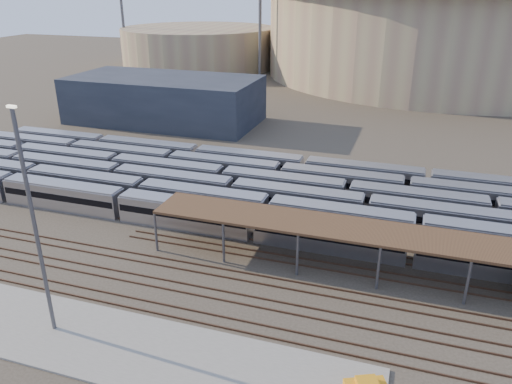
{
  "coord_description": "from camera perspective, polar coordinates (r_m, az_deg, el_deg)",
  "views": [
    {
      "loc": [
        19.52,
        -44.56,
        29.81
      ],
      "look_at": [
        0.92,
        12.0,
        4.46
      ],
      "focal_mm": 35.0,
      "sensor_mm": 36.0,
      "label": 1
    }
  ],
  "objects": [
    {
      "name": "service_building",
      "position": [
        116.19,
        -10.43,
        10.36
      ],
      "size": [
        42.0,
        20.0,
        10.0
      ],
      "primitive_type": "cube",
      "color": "#1E232D",
      "rests_on": "ground"
    },
    {
      "name": "stadium",
      "position": [
        185.13,
        20.86,
        17.52
      ],
      "size": [
        124.0,
        124.0,
        32.5
      ],
      "color": "gray",
      "rests_on": "ground"
    },
    {
      "name": "floodlight_3",
      "position": [
        206.88,
        10.64,
        20.16
      ],
      "size": [
        4.0,
        1.0,
        38.4
      ],
      "color": "#515155",
      "rests_on": "ground"
    },
    {
      "name": "ground",
      "position": [
        57.06,
        -4.7,
        -8.53
      ],
      "size": [
        420.0,
        420.0,
        0.0
      ],
      "primitive_type": "plane",
      "color": "#383026",
      "rests_on": "ground"
    },
    {
      "name": "floodlight_0",
      "position": [
        162.56,
        0.46,
        19.83
      ],
      "size": [
        4.0,
        1.0,
        38.4
      ],
      "color": "#515155",
      "rests_on": "ground"
    },
    {
      "name": "yard_light_pole",
      "position": [
        45.99,
        -23.96,
        -3.62
      ],
      "size": [
        0.82,
        0.36,
        20.84
      ],
      "color": "#515155",
      "rests_on": "apron"
    },
    {
      "name": "secondary_arena",
      "position": [
        193.17,
        -6.5,
        16.14
      ],
      "size": [
        56.0,
        56.0,
        14.0
      ],
      "primitive_type": "cylinder",
      "color": "gray",
      "rests_on": "ground"
    },
    {
      "name": "floodlight_1",
      "position": [
        195.16,
        -15.1,
        19.64
      ],
      "size": [
        4.0,
        1.0,
        38.4
      ],
      "color": "#515155",
      "rests_on": "ground"
    },
    {
      "name": "inspection_shed",
      "position": [
        54.6,
        18.81,
        -5.33
      ],
      "size": [
        60.3,
        6.0,
        5.3
      ],
      "color": "#515155",
      "rests_on": "ground"
    },
    {
      "name": "subway_trains",
      "position": [
        71.83,
        0.6,
        0.11
      ],
      "size": [
        122.66,
        23.9,
        3.6
      ],
      "color": "#A3A2A7",
      "rests_on": "ground"
    },
    {
      "name": "apron",
      "position": [
        48.56,
        -17.52,
        -15.94
      ],
      "size": [
        50.0,
        9.0,
        0.2
      ],
      "primitive_type": "cube",
      "color": "gray",
      "rests_on": "ground"
    },
    {
      "name": "empty_tracks",
      "position": [
        53.19,
        -6.8,
        -11.1
      ],
      "size": [
        170.0,
        9.62,
        0.18
      ],
      "color": "#4C3323",
      "rests_on": "ground"
    }
  ]
}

